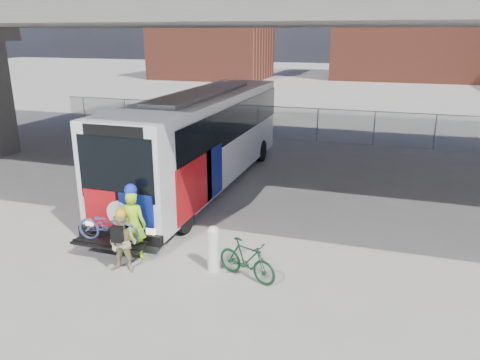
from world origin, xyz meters
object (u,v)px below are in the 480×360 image
at_px(bus, 203,133).
at_px(bike_parked, 247,260).
at_px(cyclist_tan, 123,242).
at_px(cyclist_hivis, 133,223).
at_px(bollard, 213,247).

bearing_deg(bus, bike_parked, -59.76).
distance_m(cyclist_tan, bike_parked, 3.11).
xyz_separation_m(cyclist_hivis, bike_parked, (3.19, -0.16, -0.49)).
bearing_deg(cyclist_hivis, cyclist_tan, 92.05).
bearing_deg(cyclist_tan, bus, 90.19).
bearing_deg(cyclist_tan, bike_parked, 5.59).
distance_m(bollard, cyclist_hivis, 2.29).
relative_size(bollard, cyclist_hivis, 0.58).
bearing_deg(bus, bollard, -65.73).
xyz_separation_m(bus, cyclist_tan, (0.74, -7.09, -1.30)).
bearing_deg(bike_parked, cyclist_tan, 121.80).
height_order(bus, cyclist_hivis, bus).
bearing_deg(cyclist_hivis, bollard, 171.09).
distance_m(bollard, cyclist_tan, 2.25).
height_order(bollard, bike_parked, bollard).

